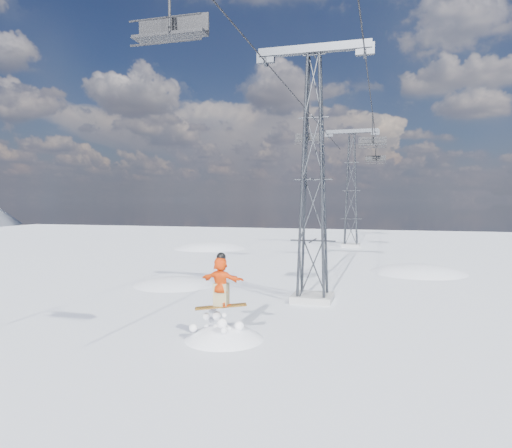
# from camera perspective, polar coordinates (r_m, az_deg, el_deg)

# --- Properties ---
(ground) EXTENTS (120.00, 120.00, 0.00)m
(ground) POSITION_cam_1_polar(r_m,az_deg,el_deg) (13.78, -1.57, -16.40)
(ground) COLOR white
(ground) RESTS_ON ground
(snow_terrain) EXTENTS (39.00, 37.00, 22.00)m
(snow_terrain) POSITION_cam_1_polar(r_m,az_deg,el_deg) (37.52, 1.24, -19.18)
(snow_terrain) COLOR white
(snow_terrain) RESTS_ON ground
(lift_tower_near) EXTENTS (5.20, 1.80, 11.43)m
(lift_tower_near) POSITION_cam_1_polar(r_m,az_deg,el_deg) (20.66, 7.16, 5.45)
(lift_tower_near) COLOR #999999
(lift_tower_near) RESTS_ON ground
(lift_tower_far) EXTENTS (5.20, 1.80, 11.43)m
(lift_tower_far) POSITION_cam_1_polar(r_m,az_deg,el_deg) (45.52, 11.82, 4.06)
(lift_tower_far) COLOR #999999
(lift_tower_far) RESTS_ON ground
(haul_cables) EXTENTS (4.46, 51.00, 0.06)m
(haul_cables) POSITION_cam_1_polar(r_m,az_deg,el_deg) (32.67, 10.29, 14.03)
(haul_cables) COLOR black
(haul_cables) RESTS_ON ground
(snowboarder_jump) EXTENTS (4.40, 4.40, 6.85)m
(snowboarder_jump) POSITION_cam_1_polar(r_m,az_deg,el_deg) (16.09, -3.99, -19.73)
(snowboarder_jump) COLOR white
(snowboarder_jump) RESTS_ON ground
(lift_chair_near) EXTENTS (1.94, 0.56, 2.41)m
(lift_chair_near) POSITION_cam_1_polar(r_m,az_deg,el_deg) (12.73, -10.60, 22.91)
(lift_chair_near) COLOR black
(lift_chair_near) RESTS_ON ground
(lift_chair_mid) EXTENTS (2.01, 0.58, 2.49)m
(lift_chair_mid) POSITION_cam_1_polar(r_m,az_deg,el_deg) (34.98, 14.34, 9.94)
(lift_chair_mid) COLOR black
(lift_chair_mid) RESTS_ON ground
(lift_chair_far) EXTENTS (1.86, 0.54, 2.31)m
(lift_chair_far) POSITION_cam_1_polar(r_m,az_deg,el_deg) (33.22, 6.51, 10.64)
(lift_chair_far) COLOR black
(lift_chair_far) RESTS_ON ground
(lift_chair_extra) EXTENTS (2.06, 0.59, 2.56)m
(lift_chair_extra) POSITION_cam_1_polar(r_m,az_deg,el_deg) (49.02, 14.72, 7.85)
(lift_chair_extra) COLOR black
(lift_chair_extra) RESTS_ON ground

